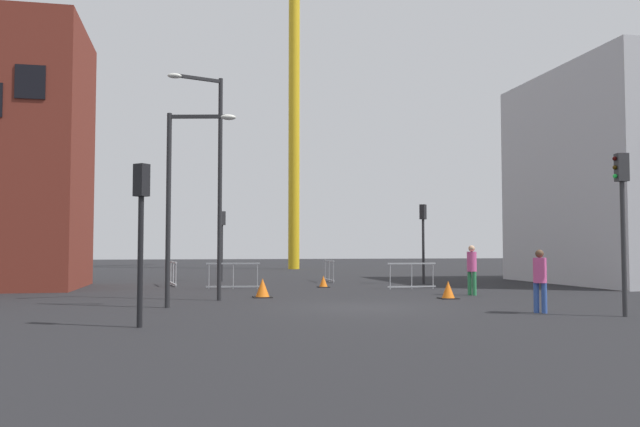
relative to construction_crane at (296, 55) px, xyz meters
The scene contains 17 objects.
ground 37.99m from the construction_crane, 95.90° to the right, with size 160.00×160.00×0.00m, color black.
construction_crane is the anchor object (origin of this frame).
streetlamp_tall 33.97m from the construction_crane, 103.99° to the right, with size 1.76×0.71×7.24m.
streetlamp_short 36.60m from the construction_crane, 104.77° to the right, with size 1.95×0.55×5.56m.
traffic_light_verge 27.16m from the construction_crane, 83.82° to the right, with size 0.37×0.37×3.73m.
traffic_light_crosswalk 41.19m from the construction_crane, 104.11° to the right, with size 0.37×0.37×3.50m.
traffic_light_island 40.14m from the construction_crane, 86.58° to the right, with size 0.38×0.27×4.05m.
traffic_light_median 24.64m from the construction_crane, 110.09° to the right, with size 0.39×0.35×3.54m.
pedestrian_walking 34.02m from the construction_crane, 86.91° to the right, with size 0.34×0.34×1.79m.
pedestrian_waiting 39.66m from the construction_crane, 88.97° to the right, with size 0.34×0.34×1.65m.
safety_barrier_mid_span 26.07m from the construction_crane, 94.30° to the right, with size 0.10×2.39×1.08m.
safety_barrier_left_run 30.99m from the construction_crane, 88.53° to the right, with size 2.07×0.08×1.08m.
safety_barrier_right_run 30.47m from the construction_crane, 104.91° to the right, with size 2.20×0.24×1.08m.
safety_barrier_front 28.96m from the construction_crane, 112.48° to the right, with size 0.36×2.21×1.08m.
traffic_cone_striped 29.75m from the construction_crane, 96.29° to the right, with size 0.50×0.50×0.50m.
traffic_cone_by_barrier 35.52m from the construction_crane, 89.72° to the right, with size 0.58×0.58×0.59m.
traffic_cone_orange 34.48m from the construction_crane, 101.27° to the right, with size 0.64×0.64×0.65m.
Camera 1 is at (-4.85, -18.07, 1.70)m, focal length 36.64 mm.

